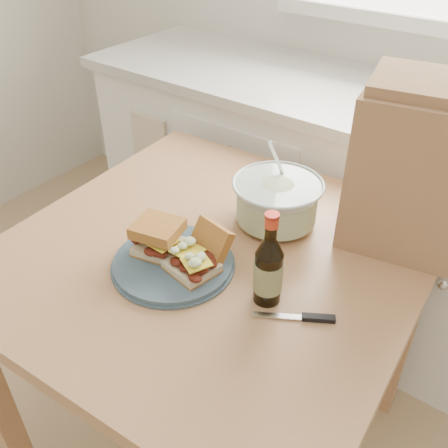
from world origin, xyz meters
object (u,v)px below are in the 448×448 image
Objects in this scene: dining_table at (212,285)px; plate at (173,263)px; beer_bottle at (268,269)px; coleslaw_bowl at (277,203)px; paper_bag at (417,176)px.

plate is (-0.03, -0.10, 0.13)m from dining_table.
coleslaw_bowl is at bearing 105.56° from beer_bottle.
dining_table is 0.29m from beer_bottle.
coleslaw_bowl is at bearing 71.76° from plate.
beer_bottle is 0.59× the size of paper_bag.
paper_bag reaches higher than beer_bottle.
beer_bottle reaches higher than dining_table.
plate is at bearing -144.30° from paper_bag.
plate is at bearing -108.24° from coleslaw_bowl.
paper_bag reaches higher than coleslaw_bowl.
plate is at bearing 177.02° from beer_bottle.
beer_bottle is (0.14, -0.25, 0.02)m from coleslaw_bowl.
coleslaw_bowl is at bearing -169.38° from paper_bag.
beer_bottle is at bearing -123.63° from paper_bag.
coleslaw_bowl is 0.34m from paper_bag.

